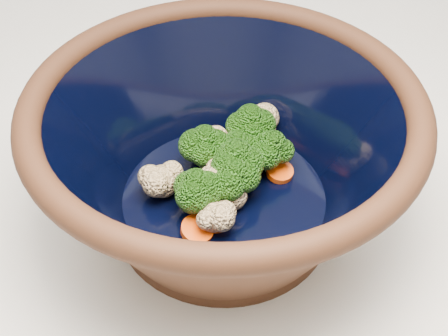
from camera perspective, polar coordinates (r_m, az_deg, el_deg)
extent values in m
cylinder|color=black|center=(0.59, 0.00, -4.32)|extent=(0.20, 0.20, 0.01)
torus|color=black|center=(0.50, 0.00, 5.63)|extent=(0.33, 0.33, 0.02)
cylinder|color=black|center=(0.57, 0.00, -2.65)|extent=(0.19, 0.19, 0.00)
cylinder|color=#608442|center=(0.59, 1.21, 0.65)|extent=(0.01, 0.01, 0.02)
ellipsoid|color=#2D5E12|center=(0.58, 1.24, 2.13)|extent=(0.04, 0.04, 0.03)
cylinder|color=#608442|center=(0.59, -1.70, 0.80)|extent=(0.01, 0.01, 0.02)
ellipsoid|color=#2D5E12|center=(0.57, -1.75, 2.53)|extent=(0.04, 0.04, 0.03)
cylinder|color=#608442|center=(0.55, -2.50, -3.21)|extent=(0.01, 0.01, 0.02)
ellipsoid|color=#2D5E12|center=(0.53, -2.57, -1.52)|extent=(0.04, 0.04, 0.03)
cylinder|color=#608442|center=(0.56, 0.92, -2.29)|extent=(0.01, 0.01, 0.02)
ellipsoid|color=#2D5E12|center=(0.54, 0.95, -0.58)|extent=(0.04, 0.04, 0.03)
cylinder|color=#608442|center=(0.61, 2.33, 2.62)|extent=(0.01, 0.01, 0.02)
ellipsoid|color=#2D5E12|center=(0.59, 2.40, 4.42)|extent=(0.04, 0.04, 0.04)
cylinder|color=#608442|center=(0.59, 4.35, 0.43)|extent=(0.01, 0.01, 0.02)
ellipsoid|color=#2D5E12|center=(0.57, 4.47, 2.08)|extent=(0.04, 0.04, 0.03)
cylinder|color=#608442|center=(0.57, 1.10, -0.88)|extent=(0.01, 0.01, 0.02)
ellipsoid|color=#2D5E12|center=(0.55, 1.14, 1.06)|extent=(0.05, 0.05, 0.04)
sphere|color=beige|center=(0.56, -0.93, -1.34)|extent=(0.03, 0.03, 0.03)
sphere|color=beige|center=(0.56, -5.66, -1.21)|extent=(0.03, 0.03, 0.03)
sphere|color=beige|center=(0.53, -0.95, -4.48)|extent=(0.03, 0.03, 0.03)
sphere|color=beige|center=(0.59, -1.73, 1.89)|extent=(0.03, 0.03, 0.03)
sphere|color=beige|center=(0.57, 0.35, -0.27)|extent=(0.03, 0.03, 0.03)
sphere|color=beige|center=(0.56, -0.33, -1.25)|extent=(0.03, 0.03, 0.03)
sphere|color=beige|center=(0.61, 2.61, 3.22)|extent=(0.03, 0.03, 0.03)
sphere|color=beige|center=(0.61, 3.19, 3.45)|extent=(0.03, 0.03, 0.03)
sphere|color=beige|center=(0.55, 0.74, -2.49)|extent=(0.03, 0.03, 0.03)
sphere|color=beige|center=(0.57, 1.97, 0.15)|extent=(0.03, 0.03, 0.03)
sphere|color=beige|center=(0.58, 1.68, 0.50)|extent=(0.03, 0.03, 0.03)
cylinder|color=#E44009|center=(0.53, -2.46, -5.65)|extent=(0.03, 0.03, 0.01)
cylinder|color=#E44009|center=(0.54, -0.86, -4.60)|extent=(0.03, 0.03, 0.01)
cylinder|color=#E44009|center=(0.57, 1.35, -1.33)|extent=(0.03, 0.03, 0.01)
cylinder|color=#E44009|center=(0.58, 5.12, -0.33)|extent=(0.03, 0.03, 0.01)
cylinder|color=#E44009|center=(0.61, 3.39, 2.04)|extent=(0.03, 0.03, 0.01)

